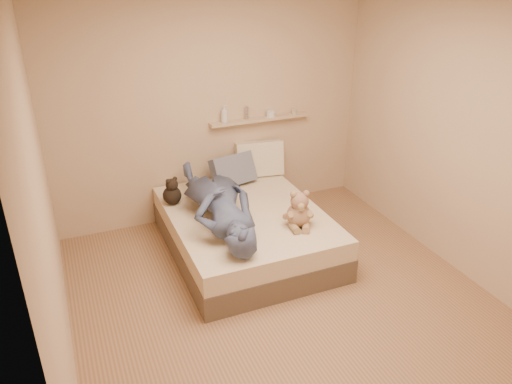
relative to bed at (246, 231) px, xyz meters
name	(u,v)px	position (x,y,z in m)	size (l,w,h in m)	color
room	(288,168)	(0.00, -0.93, 1.08)	(3.80, 3.80, 3.80)	#946E4C
bed	(246,231)	(0.00, 0.00, 0.00)	(1.50, 1.90, 0.45)	brown
game_console	(241,233)	(-0.27, -0.59, 0.37)	(0.17, 0.11, 0.05)	silver
teddy_bear	(299,212)	(0.36, -0.47, 0.38)	(0.30, 0.31, 0.38)	#996F54
dark_plush	(172,193)	(-0.63, 0.47, 0.36)	(0.20, 0.20, 0.30)	black
pillow_cream	(259,159)	(0.51, 0.83, 0.43)	(0.55, 0.16, 0.40)	beige
pillow_grey	(233,170)	(0.13, 0.69, 0.40)	(0.50, 0.14, 0.34)	slate
person	(219,202)	(-0.30, -0.06, 0.43)	(0.61, 1.66, 0.40)	#43516A
wall_shelf	(260,119)	(0.55, 0.91, 0.88)	(1.20, 0.12, 0.03)	tan
shelf_bottles	(247,114)	(0.39, 0.91, 0.96)	(0.94, 0.10, 0.20)	silver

